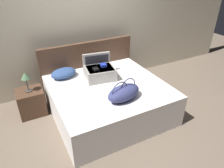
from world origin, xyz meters
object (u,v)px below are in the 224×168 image
Objects in this scene: pillow_near_headboard at (64,73)px; table_lamp at (25,77)px; nightstand at (31,102)px; hard_case_large at (100,71)px; duffel_bag at (124,92)px; bed at (109,100)px.

table_lamp is at bearing -177.95° from pillow_near_headboard.
hard_case_large is at bearing -13.79° from nightstand.
hard_case_large is at bearing -13.79° from table_lamp.
hard_case_large is 0.92× the size of duffel_bag.
bed is at bearing -48.11° from pillow_near_headboard.
duffel_bag is 1.26m from pillow_near_headboard.
duffel_bag is 1.64m from table_lamp.
hard_case_large is 1.23× the size of pillow_near_headboard.
table_lamp is (-1.20, 0.29, 0.03)m from hard_case_large.
pillow_near_headboard is at bearing 159.59° from hard_case_large.
duffel_bag is 1.70m from nightstand.
bed is 3.03× the size of duffel_bag.
duffel_bag reaches higher than bed.
bed is 5.34× the size of table_lamp.
pillow_near_headboard is 0.76m from nightstand.
nightstand is at bearing 0.00° from table_lamp.
pillow_near_headboard is 1.32× the size of table_lamp.
hard_case_large is 1.32m from nightstand.
duffel_bag is at bearing -78.39° from hard_case_large.
duffel_bag is 1.33× the size of pillow_near_headboard.
bed is 3.29× the size of hard_case_large.
hard_case_large is at bearing -29.27° from pillow_near_headboard.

